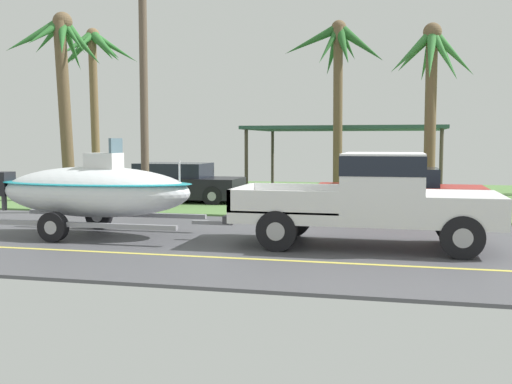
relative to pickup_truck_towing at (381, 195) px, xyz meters
name	(u,v)px	position (x,y,z in m)	size (l,w,h in m)	color
ground	(387,205)	(-0.03, 8.34, -1.06)	(36.00, 22.00, 0.11)	#4C4C51
pickup_truck_towing	(381,195)	(0.00, 0.00, 0.00)	(5.48, 2.13, 1.91)	silver
boat_on_trailer	(94,191)	(-6.37, 0.00, -0.04)	(5.77, 2.24, 2.21)	gray
parked_sedan_near	(178,183)	(-7.16, 7.37, -0.38)	(4.31, 1.89, 1.38)	black
parked_sedan_far	(397,193)	(0.28, 5.18, -0.38)	(4.68, 1.90, 1.38)	#B21E19
carport_awning	(346,129)	(-1.89, 13.55, 1.58)	(7.98, 5.62, 2.75)	#4C4238
palm_tree_near_left	(61,64)	(-11.14, 6.65, 3.77)	(2.93, 3.15, 6.59)	brown
palm_tree_near_right	(338,65)	(-1.91, 10.04, 3.88)	(3.81, 2.70, 6.54)	brown
palm_tree_far_left	(94,64)	(-11.64, 9.86, 4.17)	(3.30, 2.95, 6.65)	brown
palm_tree_far_right	(432,72)	(1.33, 8.44, 3.34)	(2.97, 2.82, 6.00)	brown
utility_pole	(144,86)	(-7.11, 4.48, 2.72)	(0.24, 1.80, 7.24)	brown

